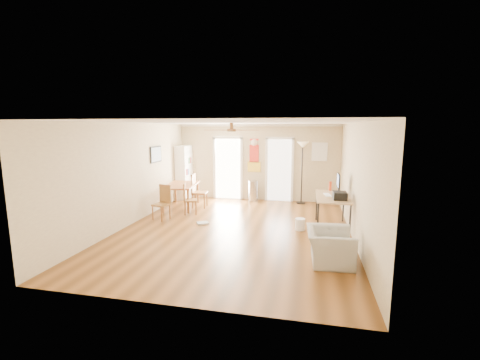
% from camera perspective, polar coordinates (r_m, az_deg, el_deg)
% --- Properties ---
extents(floor, '(7.00, 7.00, 0.00)m').
position_cam_1_polar(floor, '(8.01, -0.91, -8.83)').
color(floor, brown).
rests_on(floor, ground).
extents(ceiling, '(5.50, 7.00, 0.00)m').
position_cam_1_polar(ceiling, '(7.62, -0.96, 10.11)').
color(ceiling, silver).
rests_on(ceiling, floor).
extents(wall_back, '(5.50, 0.04, 2.60)m').
position_cam_1_polar(wall_back, '(11.12, 3.15, 3.12)').
color(wall_back, beige).
rests_on(wall_back, floor).
extents(wall_front, '(5.50, 0.04, 2.60)m').
position_cam_1_polar(wall_front, '(4.44, -11.26, -6.44)').
color(wall_front, beige).
rests_on(wall_front, floor).
extents(wall_left, '(0.04, 7.00, 2.60)m').
position_cam_1_polar(wall_left, '(8.74, -18.78, 0.96)').
color(wall_left, beige).
rests_on(wall_left, floor).
extents(wall_right, '(0.04, 7.00, 2.60)m').
position_cam_1_polar(wall_right, '(7.58, 19.75, -0.30)').
color(wall_right, beige).
rests_on(wall_right, floor).
extents(crown_molding, '(5.50, 7.00, 0.08)m').
position_cam_1_polar(crown_molding, '(7.61, -0.96, 9.81)').
color(crown_molding, white).
rests_on(crown_molding, wall_back).
extents(kitchen_doorway, '(0.90, 0.10, 2.10)m').
position_cam_1_polar(kitchen_doorway, '(11.34, -2.13, 1.98)').
color(kitchen_doorway, white).
rests_on(kitchen_doorway, wall_back).
extents(bathroom_doorway, '(0.80, 0.10, 2.10)m').
position_cam_1_polar(bathroom_doorway, '(11.04, 6.97, 1.72)').
color(bathroom_doorway, white).
rests_on(bathroom_doorway, wall_back).
extents(wall_decal, '(0.46, 0.03, 1.10)m').
position_cam_1_polar(wall_decal, '(11.09, 2.50, 4.41)').
color(wall_decal, red).
rests_on(wall_decal, wall_back).
extents(ac_grille, '(0.50, 0.04, 0.60)m').
position_cam_1_polar(ac_grille, '(10.92, 13.86, 4.86)').
color(ac_grille, white).
rests_on(ac_grille, wall_back).
extents(framed_poster, '(0.04, 0.66, 0.48)m').
position_cam_1_polar(framed_poster, '(9.91, -14.64, 4.41)').
color(framed_poster, black).
rests_on(framed_poster, wall_left).
extents(ceiling_fan, '(1.24, 1.24, 0.20)m').
position_cam_1_polar(ceiling_fan, '(7.32, -1.50, 8.81)').
color(ceiling_fan, '#593819').
rests_on(ceiling_fan, ceiling).
extents(bookshelf, '(0.43, 0.86, 1.86)m').
position_cam_1_polar(bookshelf, '(11.51, -9.76, 1.36)').
color(bookshelf, white).
rests_on(bookshelf, floor).
extents(dining_table, '(1.06, 1.57, 0.74)m').
position_cam_1_polar(dining_table, '(10.28, -10.29, -2.78)').
color(dining_table, '#A55D35').
rests_on(dining_table, floor).
extents(dining_chair_right_a, '(0.47, 0.47, 1.05)m').
position_cam_1_polar(dining_chair_right_a, '(10.20, -7.13, -1.90)').
color(dining_chair_right_a, '#AB7237').
rests_on(dining_chair_right_a, floor).
extents(dining_chair_right_b, '(0.47, 0.47, 0.90)m').
position_cam_1_polar(dining_chair_right_b, '(9.47, -8.73, -3.26)').
color(dining_chair_right_b, olive).
rests_on(dining_chair_right_b, floor).
extents(dining_chair_near, '(0.48, 0.48, 0.93)m').
position_cam_1_polar(dining_chair_near, '(9.05, -13.77, -3.93)').
color(dining_chair_near, olive).
rests_on(dining_chair_near, floor).
extents(trash_can, '(0.39, 0.39, 0.71)m').
position_cam_1_polar(trash_can, '(11.02, 2.33, -1.91)').
color(trash_can, '#AFAFB2').
rests_on(trash_can, floor).
extents(torchiere_lamp, '(0.45, 0.45, 2.03)m').
position_cam_1_polar(torchiere_lamp, '(10.74, 10.87, 1.22)').
color(torchiere_lamp, black).
rests_on(torchiere_lamp, floor).
extents(computer_desk, '(0.78, 1.55, 0.83)m').
position_cam_1_polar(computer_desk, '(8.30, 15.88, -5.55)').
color(computer_desk, tan).
rests_on(computer_desk, floor).
extents(imac, '(0.08, 0.54, 0.50)m').
position_cam_1_polar(imac, '(8.53, 16.98, -0.62)').
color(imac, black).
rests_on(imac, computer_desk).
extents(keyboard, '(0.20, 0.44, 0.02)m').
position_cam_1_polar(keyboard, '(8.28, 15.20, -2.56)').
color(keyboard, white).
rests_on(keyboard, computer_desk).
extents(printer, '(0.32, 0.37, 0.18)m').
position_cam_1_polar(printer, '(7.86, 17.20, -2.65)').
color(printer, black).
rests_on(printer, computer_desk).
extents(orange_bottle, '(0.10, 0.10, 0.24)m').
position_cam_1_polar(orange_bottle, '(8.91, 15.66, -1.02)').
color(orange_bottle, red).
rests_on(orange_bottle, computer_desk).
extents(wastebasket_a, '(0.31, 0.31, 0.28)m').
position_cam_1_polar(wastebasket_a, '(8.12, 10.55, -7.68)').
color(wastebasket_a, white).
rests_on(wastebasket_a, floor).
extents(wastebasket_b, '(0.30, 0.30, 0.29)m').
position_cam_1_polar(wastebasket_b, '(6.90, 15.57, -10.94)').
color(wastebasket_b, silver).
rests_on(wastebasket_b, floor).
extents(floor_cloth, '(0.37, 0.34, 0.04)m').
position_cam_1_polar(floor_cloth, '(8.55, -6.61, -7.56)').
color(floor_cloth, '#9C9C97').
rests_on(floor_cloth, floor).
extents(armchair, '(0.87, 0.99, 0.62)m').
position_cam_1_polar(armchair, '(6.34, 15.53, -11.20)').
color(armchair, '#A7A7A2').
rests_on(armchair, floor).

